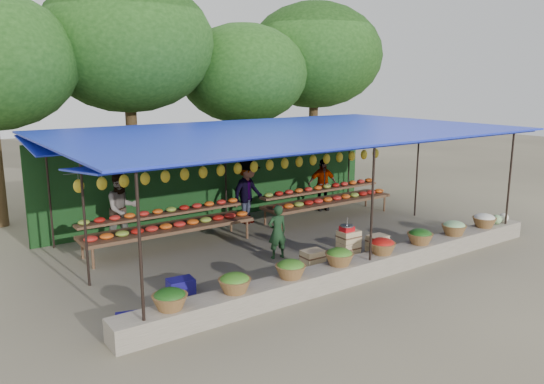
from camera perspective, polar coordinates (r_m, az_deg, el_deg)
ground at (r=13.21m, az=1.43°, el=-5.55°), size 60.00×60.00×0.00m
stone_curb at (r=11.17m, az=9.90°, el=-7.98°), size 10.60×0.55×0.40m
stall_canopy at (r=12.72m, az=1.31°, el=6.09°), size 10.80×6.60×2.82m
produce_baskets at (r=10.99m, az=9.59°, el=-6.31°), size 8.98×0.58×0.34m
netting_backdrop at (r=15.49m, az=-5.46°, el=1.79°), size 10.60×0.06×2.50m
tree_row at (r=18.10m, az=-8.99°, el=14.15°), size 16.51×5.50×7.12m
fruit_table_left at (r=12.97m, az=-11.07°, el=-3.31°), size 4.21×0.95×0.93m
fruit_table_right at (r=15.59m, az=5.94°, el=-0.56°), size 4.21×0.95×0.93m
crate_counter at (r=11.77m, az=8.11°, el=-6.31°), size 2.36×0.35×0.77m
weighing_scale at (r=11.59m, az=8.06°, el=-3.85°), size 0.28×0.28×0.30m
vendor_seated at (r=11.99m, az=0.57°, el=-4.28°), size 0.49×0.36×1.24m
customer_left at (r=13.46m, az=-15.80°, el=-1.75°), size 0.92×0.74×1.78m
customer_mid at (r=14.84m, az=-2.60°, el=0.04°), size 1.33×1.02×1.82m
customer_right at (r=16.43m, az=5.43°, el=0.80°), size 1.02×0.67×1.61m
blue_crate_front at (r=9.14m, az=-15.02°, el=-13.37°), size 0.51×0.43×0.26m
blue_crate_back at (r=10.34m, az=-9.78°, el=-9.96°), size 0.52×0.40×0.29m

